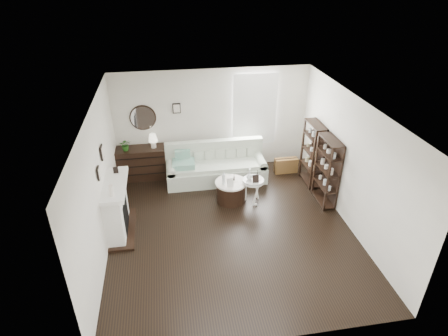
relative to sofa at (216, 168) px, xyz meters
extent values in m
plane|color=black|center=(0.02, -2.08, -0.32)|extent=(5.50, 5.50, 0.00)
plane|color=white|center=(0.02, -2.08, 2.38)|extent=(5.50, 5.50, 0.00)
plane|color=white|center=(0.02, 0.67, 1.03)|extent=(5.00, 0.00, 5.00)
plane|color=white|center=(0.02, -4.83, 1.03)|extent=(5.00, 0.00, 5.00)
plane|color=white|center=(-2.48, -2.08, 1.03)|extent=(0.00, 5.50, 5.50)
plane|color=white|center=(2.52, -2.08, 1.03)|extent=(0.00, 5.50, 5.50)
cube|color=white|center=(1.12, 0.65, 1.28)|extent=(1.00, 0.02, 1.80)
cube|color=white|center=(1.12, 0.59, 1.28)|extent=(1.15, 0.02, 1.90)
cylinder|color=silver|center=(-1.73, 0.64, 1.23)|extent=(0.60, 0.03, 0.60)
cube|color=black|center=(-0.88, 0.64, 1.43)|extent=(0.20, 0.03, 0.26)
cube|color=white|center=(-2.31, -1.78, 0.23)|extent=(0.34, 1.20, 1.10)
cube|color=black|center=(-2.28, -1.78, 0.08)|extent=(0.30, 0.65, 0.70)
cube|color=white|center=(-2.26, -1.78, 0.80)|extent=(0.44, 1.35, 0.08)
cube|color=black|center=(-2.23, -1.78, -0.30)|extent=(0.50, 1.40, 0.05)
cylinder|color=silver|center=(-2.26, -2.23, 0.95)|extent=(0.08, 0.08, 0.22)
cube|color=black|center=(-2.26, -1.38, 0.91)|extent=(0.10, 0.03, 0.14)
cube|color=black|center=(-2.45, -2.13, 1.28)|extent=(0.03, 0.18, 0.24)
cube|color=black|center=(-2.45, -1.48, 1.38)|extent=(0.03, 0.22, 0.28)
cube|color=black|center=(2.35, -0.53, 0.48)|extent=(0.30, 0.80, 1.60)
cylinder|color=#CABD8B|center=(2.33, -0.78, 0.20)|extent=(0.08, 0.08, 0.11)
cylinder|color=#CABD8B|center=(2.33, -0.53, 0.20)|extent=(0.08, 0.08, 0.11)
cylinder|color=#CABD8B|center=(2.33, -0.28, 0.20)|extent=(0.08, 0.08, 0.11)
cylinder|color=#CABD8B|center=(2.33, -0.78, 0.60)|extent=(0.08, 0.08, 0.11)
cylinder|color=#CABD8B|center=(2.33, -0.53, 0.60)|extent=(0.08, 0.08, 0.11)
cylinder|color=#CABD8B|center=(2.33, -0.28, 0.60)|extent=(0.08, 0.08, 0.11)
cylinder|color=#CABD8B|center=(2.33, -0.78, 1.00)|extent=(0.08, 0.08, 0.11)
cylinder|color=#CABD8B|center=(2.33, -0.53, 1.00)|extent=(0.08, 0.08, 0.11)
cylinder|color=#CABD8B|center=(2.33, -0.28, 1.00)|extent=(0.08, 0.08, 0.11)
cube|color=black|center=(2.35, -1.43, 0.48)|extent=(0.30, 0.80, 1.60)
cylinder|color=#CABD8B|center=(2.33, -1.68, 0.20)|extent=(0.08, 0.08, 0.11)
cylinder|color=#CABD8B|center=(2.33, -1.43, 0.20)|extent=(0.08, 0.08, 0.11)
cylinder|color=#CABD8B|center=(2.33, -1.18, 0.20)|extent=(0.08, 0.08, 0.11)
cylinder|color=#CABD8B|center=(2.33, -1.68, 0.60)|extent=(0.08, 0.08, 0.11)
cylinder|color=#CABD8B|center=(2.33, -1.43, 0.60)|extent=(0.08, 0.08, 0.11)
cylinder|color=#CABD8B|center=(2.33, -1.18, 0.60)|extent=(0.08, 0.08, 0.11)
cylinder|color=#CABD8B|center=(2.33, -1.68, 1.00)|extent=(0.08, 0.08, 0.11)
cylinder|color=#CABD8B|center=(2.33, -1.43, 1.00)|extent=(0.08, 0.08, 0.11)
cylinder|color=#CABD8B|center=(2.33, -1.18, 1.00)|extent=(0.08, 0.08, 0.11)
cube|color=beige|center=(0.00, -0.08, -0.12)|extent=(2.52, 0.87, 0.41)
cube|color=beige|center=(0.00, -0.11, 0.13)|extent=(2.18, 0.70, 0.10)
cube|color=beige|center=(0.00, 0.26, 0.27)|extent=(2.52, 0.19, 0.77)
cube|color=beige|center=(-1.14, -0.08, -0.07)|extent=(0.21, 0.82, 0.50)
cube|color=beige|center=(1.14, -0.08, -0.07)|extent=(0.21, 0.82, 0.50)
cube|color=#227D5C|center=(-0.82, -0.13, 0.25)|extent=(0.57, 0.47, 0.14)
cube|color=brown|center=(1.90, 0.04, -0.12)|extent=(0.61, 0.21, 0.40)
cube|color=black|center=(-1.89, 0.39, 0.09)|extent=(1.25, 0.52, 0.83)
cube|color=black|center=(-1.89, 0.12, -0.09)|extent=(1.20, 0.01, 0.02)
cube|color=black|center=(-1.89, 0.12, 0.14)|extent=(1.20, 0.01, 0.02)
cube|color=black|center=(-1.89, 0.12, 0.37)|extent=(1.20, 0.01, 0.01)
imported|color=#225618|center=(-2.20, 0.34, 0.66)|extent=(0.28, 0.25, 0.30)
cylinder|color=black|center=(0.21, -1.06, -0.09)|extent=(0.67, 0.67, 0.47)
cylinder|color=silver|center=(0.21, -1.06, 0.17)|extent=(0.74, 0.74, 0.04)
cylinder|color=silver|center=(0.70, -1.18, 0.26)|extent=(0.49, 0.49, 0.03)
cylinder|color=white|center=(0.70, -1.18, 0.22)|extent=(0.50, 0.50, 0.02)
cylinder|color=white|center=(0.70, -1.18, -0.04)|extent=(0.04, 0.04, 0.56)
cylinder|color=silver|center=(0.02, -1.14, 0.35)|extent=(0.08, 0.08, 0.33)
cube|color=silver|center=(0.15, -1.24, 0.29)|extent=(0.16, 0.08, 0.20)
cube|color=black|center=(0.72, -1.31, 0.37)|extent=(0.14, 0.06, 0.19)
camera|label=1|loc=(-1.15, -8.31, 4.68)|focal=30.00mm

